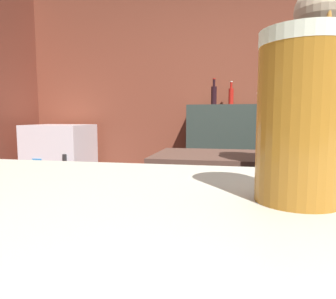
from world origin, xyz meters
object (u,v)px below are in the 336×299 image
mixing_bowl (277,151)px  pint_glass_near (300,119)px  bottle_vinegar (231,96)px  mini_fridge (61,172)px  bartender (314,151)px  bottle_olive_oil (214,95)px

mixing_bowl → pint_glass_near: bearing=-97.7°
bottle_vinegar → pint_glass_near: bearing=-89.0°
mini_fridge → mixing_bowl: mini_fridge is taller
mini_fridge → pint_glass_near: (1.85, -2.71, 0.60)m
mini_fridge → bartender: 2.70m
mini_fridge → bottle_vinegar: (1.80, 0.25, 0.82)m
mini_fridge → bottle_olive_oil: (1.63, 0.17, 0.82)m
mini_fridge → pint_glass_near: size_ratio=7.11×
mini_fridge → bottle_olive_oil: bottle_olive_oil is taller
mixing_bowl → bartender: bearing=-76.9°
bottle_olive_oil → bottle_vinegar: size_ratio=1.09×
bartender → pint_glass_near: 1.22m
bartender → pint_glass_near: bearing=161.9°
mini_fridge → bartender: bartender is taller
bottle_vinegar → mini_fridge: bearing=-172.0°
bartender → bottle_olive_oil: size_ratio=6.30×
pint_glass_near → bottle_olive_oil: (-0.22, 2.88, 0.22)m
mixing_bowl → bottle_vinegar: 1.47m
mixing_bowl → pint_glass_near: pint_glass_near is taller
mini_fridge → bottle_olive_oil: 1.84m
mini_fridge → pint_glass_near: 3.34m
bottle_olive_oil → bottle_vinegar: bottle_olive_oil is taller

